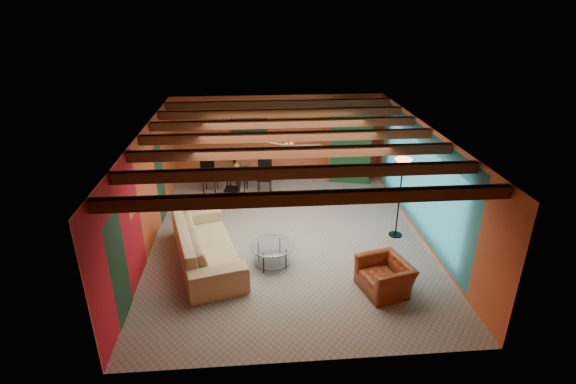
{
  "coord_description": "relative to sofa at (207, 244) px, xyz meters",
  "views": [
    {
      "loc": [
        -0.8,
        -9.35,
        5.36
      ],
      "look_at": [
        0.0,
        0.2,
        1.15
      ],
      "focal_mm": 27.39,
      "sensor_mm": 36.0,
      "label": 1
    }
  ],
  "objects": [
    {
      "name": "painting",
      "position": [
        0.99,
        4.83,
        1.21
      ],
      "size": [
        1.05,
        0.03,
        0.65
      ],
      "primitive_type": "cube",
      "color": "black",
      "rests_on": "wall_back"
    },
    {
      "name": "ceiling_fan",
      "position": [
        1.89,
        0.87,
        1.92
      ],
      "size": [
        1.5,
        1.5,
        0.44
      ],
      "primitive_type": null,
      "color": "#472614",
      "rests_on": "ceiling"
    },
    {
      "name": "floor_lamp",
      "position": [
        4.54,
        0.8,
        0.57
      ],
      "size": [
        0.45,
        0.45,
        2.01
      ],
      "primitive_type": null,
      "rotation": [
        0.0,
        0.0,
        -0.11
      ],
      "color": "black",
      "rests_on": "ground"
    },
    {
      "name": "armoire",
      "position": [
        4.09,
        4.57,
        0.64
      ],
      "size": [
        1.35,
        0.89,
        2.17
      ],
      "primitive_type": "cube",
      "rotation": [
        0.0,
        0.0,
        -0.25
      ],
      "color": "brown",
      "rests_on": "ground"
    },
    {
      "name": "room",
      "position": [
        1.89,
        0.98,
        1.92
      ],
      "size": [
        6.52,
        8.01,
        2.71
      ],
      "color": "gray",
      "rests_on": "ground"
    },
    {
      "name": "armchair",
      "position": [
        3.61,
        -1.36,
        -0.12
      ],
      "size": [
        1.1,
        1.19,
        0.65
      ],
      "primitive_type": "imported",
      "rotation": [
        0.0,
        0.0,
        -1.31
      ],
      "color": "maroon",
      "rests_on": "ground"
    },
    {
      "name": "vase",
      "position": [
        0.59,
        3.77,
        0.74
      ],
      "size": [
        0.24,
        0.24,
        0.19
      ],
      "primitive_type": "imported",
      "rotation": [
        0.0,
        0.0,
        -0.36
      ],
      "color": "orange",
      "rests_on": "dining_table"
    },
    {
      "name": "dining_table",
      "position": [
        0.59,
        3.77,
        0.1
      ],
      "size": [
        2.36,
        2.36,
        1.08
      ],
      "primitive_type": null,
      "rotation": [
        0.0,
        0.0,
        -0.14
      ],
      "color": "silver",
      "rests_on": "ground"
    },
    {
      "name": "potted_plant",
      "position": [
        4.09,
        4.57,
        1.97
      ],
      "size": [
        0.45,
        0.4,
        0.47
      ],
      "primitive_type": "imported",
      "rotation": [
        0.0,
        0.0,
        -0.08
      ],
      "color": "#26661E",
      "rests_on": "armoire"
    },
    {
      "name": "sofa",
      "position": [
        0.0,
        0.0,
        0.0
      ],
      "size": [
        1.9,
        3.22,
        0.88
      ],
      "primitive_type": "imported",
      "rotation": [
        0.0,
        0.0,
        1.83
      ],
      "color": "tan",
      "rests_on": "ground"
    },
    {
      "name": "coffee_table",
      "position": [
        1.42,
        -0.26,
        -0.19
      ],
      "size": [
        1.16,
        1.16,
        0.5
      ],
      "primitive_type": null,
      "rotation": [
        0.0,
        0.0,
        0.2
      ],
      "color": "white",
      "rests_on": "ground"
    }
  ]
}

